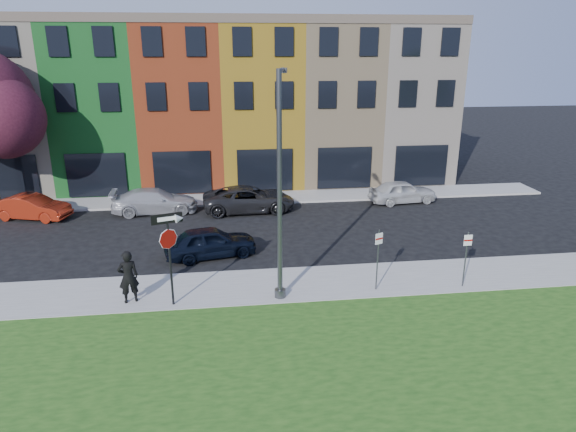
{
  "coord_description": "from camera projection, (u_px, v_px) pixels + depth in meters",
  "views": [
    {
      "loc": [
        -2.51,
        -14.64,
        8.77
      ],
      "look_at": [
        -0.12,
        4.0,
        2.52
      ],
      "focal_mm": 32.0,
      "sensor_mm": 36.0,
      "label": 1
    }
  ],
  "objects": [
    {
      "name": "ground",
      "position": [
        307.0,
        327.0,
        16.85
      ],
      "size": [
        120.0,
        120.0,
        0.0
      ],
      "primitive_type": "plane",
      "color": "black",
      "rests_on": "ground"
    },
    {
      "name": "sidewalk_near",
      "position": [
        345.0,
        282.0,
        19.89
      ],
      "size": [
        40.0,
        3.0,
        0.12
      ],
      "primitive_type": "cube",
      "color": "gray",
      "rests_on": "ground"
    },
    {
      "name": "sidewalk_far",
      "position": [
        217.0,
        199.0,
        30.59
      ],
      "size": [
        40.0,
        2.4,
        0.12
      ],
      "primitive_type": "cube",
      "color": "gray",
      "rests_on": "ground"
    },
    {
      "name": "rowhouse_block",
      "position": [
        221.0,
        104.0,
        34.91
      ],
      "size": [
        30.0,
        10.12,
        10.0
      ],
      "color": "#BAB09A",
      "rests_on": "ground"
    },
    {
      "name": "stop_sign",
      "position": [
        169.0,
        241.0,
        17.3
      ],
      "size": [
        1.01,
        0.36,
        3.36
      ],
      "rotation": [
        0.0,
        0.0,
        0.31
      ],
      "color": "black",
      "rests_on": "sidewalk_near"
    },
    {
      "name": "man",
      "position": [
        128.0,
        277.0,
        17.95
      ],
      "size": [
        0.98,
        0.89,
        1.94
      ],
      "primitive_type": "imported",
      "rotation": [
        0.0,
        0.0,
        3.46
      ],
      "color": "black",
      "rests_on": "sidewalk_near"
    },
    {
      "name": "sedan_near",
      "position": [
        210.0,
        242.0,
        22.27
      ],
      "size": [
        3.21,
        4.59,
        1.34
      ],
      "primitive_type": "imported",
      "rotation": [
        0.0,
        0.0,
        1.78
      ],
      "color": "black",
      "rests_on": "ground"
    },
    {
      "name": "parked_car_red",
      "position": [
        32.0,
        207.0,
        27.15
      ],
      "size": [
        3.5,
        4.68,
        1.3
      ],
      "primitive_type": "imported",
      "rotation": [
        0.0,
        0.0,
        1.29
      ],
      "color": "maroon",
      "rests_on": "ground"
    },
    {
      "name": "parked_car_silver",
      "position": [
        155.0,
        201.0,
        28.17
      ],
      "size": [
        2.39,
        4.82,
        1.34
      ],
      "primitive_type": "imported",
      "rotation": [
        0.0,
        0.0,
        1.63
      ],
      "color": "#A3A3A8",
      "rests_on": "ground"
    },
    {
      "name": "parked_car_dark",
      "position": [
        249.0,
        199.0,
        28.41
      ],
      "size": [
        2.7,
        5.22,
        1.4
      ],
      "primitive_type": "imported",
      "rotation": [
        0.0,
        0.0,
        1.61
      ],
      "color": "black",
      "rests_on": "ground"
    },
    {
      "name": "parked_car_white",
      "position": [
        402.0,
        192.0,
        30.0
      ],
      "size": [
        2.48,
        4.27,
        1.33
      ],
      "primitive_type": "imported",
      "rotation": [
        0.0,
        0.0,
        1.69
      ],
      "color": "silver",
      "rests_on": "ground"
    },
    {
      "name": "street_lamp",
      "position": [
        280.0,
        188.0,
        17.53
      ],
      "size": [
        0.76,
        2.56,
        7.97
      ],
      "rotation": [
        0.0,
        0.0,
        -0.19
      ],
      "color": "#45474A",
      "rests_on": "sidewalk_near"
    },
    {
      "name": "parking_sign_a",
      "position": [
        378.0,
        253.0,
        18.72
      ],
      "size": [
        0.3,
        0.15,
        2.36
      ],
      "rotation": [
        0.0,
        0.0,
        0.39
      ],
      "color": "#45474A",
      "rests_on": "sidewalk_near"
    },
    {
      "name": "parking_sign_b",
      "position": [
        466.0,
        253.0,
        19.02
      ],
      "size": [
        0.32,
        0.08,
        2.16
      ],
      "rotation": [
        0.0,
        0.0,
        0.01
      ],
      "color": "#45474A",
      "rests_on": "sidewalk_near"
    }
  ]
}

